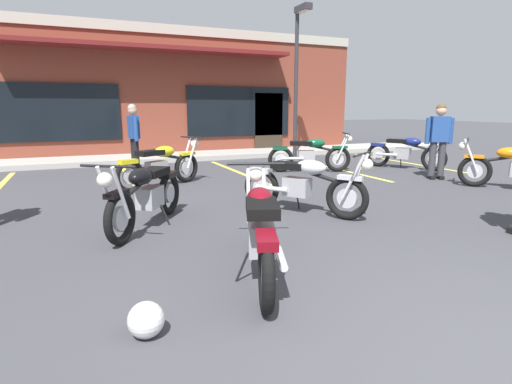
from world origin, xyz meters
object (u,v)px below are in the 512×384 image
Objects in this scene: motorcycle_foreground_classic at (261,228)px; motorcycle_black_cruiser at (303,184)px; motorcycle_blue_standard at (310,154)px; person_near_building at (134,134)px; motorcycle_silver_naked at (406,151)px; parking_lot_lamp_post at (298,61)px; motorcycle_red_sportbike at (161,165)px; person_in_shorts_foreground at (439,137)px; helmet_on_pavement at (146,320)px; motorcycle_green_cafe_racer at (146,194)px.

motorcycle_foreground_classic is 1.10× the size of motorcycle_black_cruiser.
person_near_building reaches higher than motorcycle_blue_standard.
parking_lot_lamp_post is at bearing 113.26° from motorcycle_silver_naked.
person_near_building is at bearing 160.77° from motorcycle_silver_naked.
motorcycle_blue_standard is 4.42m from person_near_building.
motorcycle_blue_standard is at bearing 7.87° from motorcycle_red_sportbike.
person_near_building is (-6.11, 3.78, 0.00)m from person_in_shorts_foreground.
parking_lot_lamp_post is at bearing 55.34° from helmet_on_pavement.
person_in_shorts_foreground reaches higher than motorcycle_foreground_classic.
motorcycle_green_cafe_racer is 7.03× the size of helmet_on_pavement.
motorcycle_red_sportbike is at bearing -146.25° from parking_lot_lamp_post.
parking_lot_lamp_post is (-0.93, 4.81, 2.05)m from person_in_shorts_foreground.
motorcycle_foreground_classic is 7.96m from motorcycle_silver_naked.
motorcycle_black_cruiser and motorcycle_blue_standard have the same top height.
motorcycle_red_sportbike and motorcycle_silver_naked have the same top height.
motorcycle_green_cafe_racer is 1.09× the size of person_in_shorts_foreground.
motorcycle_foreground_classic is 1.10× the size of motorcycle_green_cafe_racer.
motorcycle_blue_standard is at bearing 57.53° from motorcycle_black_cruiser.
motorcycle_black_cruiser is 2.31m from motorcycle_green_cafe_racer.
motorcycle_red_sportbike is at bearing 75.84° from motorcycle_green_cafe_racer.
motorcycle_black_cruiser is 4.13m from motorcycle_blue_standard.
motorcycle_black_cruiser is 7.04× the size of helmet_on_pavement.
motorcycle_silver_naked is at bearing 31.47° from motorcycle_black_cruiser.
helmet_on_pavement is (-7.04, -4.02, -0.82)m from person_in_shorts_foreground.
motorcycle_red_sportbike reaches higher than helmet_on_pavement.
motorcycle_foreground_classic is 1.08× the size of motorcycle_silver_naked.
motorcycle_blue_standard is (3.76, 5.34, 0.00)m from motorcycle_foreground_classic.
person_near_building is at bearing 95.19° from motorcycle_red_sportbike.
parking_lot_lamp_post is at bearing 47.14° from motorcycle_green_cafe_racer.
motorcycle_red_sportbike and motorcycle_blue_standard have the same top height.
parking_lot_lamp_post is (5.18, 1.03, 2.05)m from person_near_building.
motorcycle_blue_standard reaches higher than helmet_on_pavement.
motorcycle_green_cafe_racer is (-0.71, -2.80, 0.00)m from motorcycle_red_sportbike.
parking_lot_lamp_post is (5.68, 6.12, 2.54)m from motorcycle_green_cafe_racer.
helmet_on_pavement is at bearing -150.26° from person_in_shorts_foreground.
parking_lot_lamp_post is (4.97, 3.32, 2.54)m from motorcycle_red_sportbike.
motorcycle_foreground_classic is 6.74m from person_in_shorts_foreground.
motorcycle_green_cafe_racer is 5.14m from person_near_building.
motorcycle_red_sportbike is at bearing 78.35° from helmet_on_pavement.
person_near_building is (-4.02, 1.76, 0.49)m from motorcycle_blue_standard.
motorcycle_foreground_classic and motorcycle_silver_naked have the same top height.
motorcycle_silver_naked is 1.12× the size of person_in_shorts_foreground.
motorcycle_green_cafe_racer is 1.09× the size of person_near_building.
motorcycle_silver_naked is 0.93× the size of motorcycle_blue_standard.
motorcycle_silver_naked is (6.41, -0.02, 0.00)m from motorcycle_red_sportbike.
person_near_building reaches higher than motorcycle_silver_naked.
person_in_shorts_foreground is at bearing -44.05° from motorcycle_blue_standard.
parking_lot_lamp_post reaches higher than motorcycle_foreground_classic.
motorcycle_silver_naked is at bearing 36.09° from helmet_on_pavement.
motorcycle_silver_naked and motorcycle_green_cafe_racer have the same top height.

